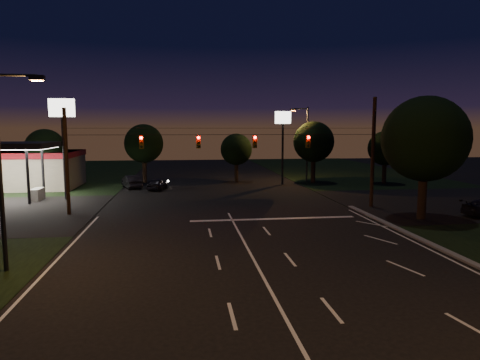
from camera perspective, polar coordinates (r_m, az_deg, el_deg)
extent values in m
plane|color=black|center=(19.58, 2.93, -12.49)|extent=(140.00, 140.00, 0.00)
cube|color=black|center=(41.91, 26.48, -2.73)|extent=(20.00, 16.00, 0.02)
cube|color=silver|center=(14.19, 7.67, -20.40)|extent=(0.14, 40.00, 0.01)
cube|color=silver|center=(31.02, 4.49, -5.18)|extent=(12.00, 0.50, 0.01)
cylinder|color=black|center=(37.13, 17.06, -3.46)|extent=(0.30, 0.30, 9.00)
cylinder|color=black|center=(34.85, -21.82, -4.33)|extent=(0.28, 0.28, 8.00)
cylinder|color=black|center=(33.32, -1.77, 6.06)|extent=(24.00, 0.03, 0.03)
cylinder|color=black|center=(33.32, -1.77, 6.92)|extent=(24.00, 0.02, 0.02)
cube|color=#3F3307|center=(33.30, -13.00, 4.94)|extent=(0.32, 0.26, 1.00)
sphere|color=#FF0705|center=(33.13, -13.04, 5.50)|extent=(0.22, 0.22, 0.22)
sphere|color=black|center=(33.14, -13.03, 4.93)|extent=(0.20, 0.20, 0.20)
sphere|color=black|center=(33.15, -13.01, 4.36)|extent=(0.20, 0.20, 0.20)
cube|color=#3F3307|center=(33.18, -5.56, 5.08)|extent=(0.32, 0.26, 1.00)
sphere|color=#FF0705|center=(33.01, -5.56, 5.64)|extent=(0.22, 0.22, 0.22)
sphere|color=black|center=(33.02, -5.55, 5.07)|extent=(0.20, 0.20, 0.20)
sphere|color=black|center=(33.03, -5.54, 4.50)|extent=(0.20, 0.20, 0.20)
cube|color=#3F3307|center=(33.63, 1.98, 5.13)|extent=(0.32, 0.26, 1.00)
sphere|color=#FF0705|center=(33.46, 2.03, 5.69)|extent=(0.22, 0.22, 0.22)
sphere|color=black|center=(33.47, 2.03, 5.13)|extent=(0.20, 0.20, 0.20)
sphere|color=black|center=(33.49, 2.02, 4.56)|extent=(0.20, 0.20, 0.20)
cube|color=#3F3307|center=(34.61, 9.04, 5.10)|extent=(0.32, 0.26, 1.00)
sphere|color=#FF0705|center=(34.45, 9.13, 5.64)|extent=(0.22, 0.22, 0.22)
sphere|color=black|center=(34.46, 9.12, 5.09)|extent=(0.20, 0.20, 0.20)
sphere|color=black|center=(34.47, 9.11, 4.55)|extent=(0.20, 0.20, 0.20)
cube|color=gray|center=(52.73, -28.26, 1.21)|extent=(14.00, 8.00, 4.00)
cube|color=maroon|center=(52.61, -28.36, 3.05)|extent=(14.20, 8.20, 0.60)
cube|color=gray|center=(42.64, -25.44, -1.77)|extent=(0.80, 2.00, 1.10)
cylinder|color=black|center=(40.53, -26.43, 0.40)|extent=(0.24, 0.24, 4.80)
cylinder|color=black|center=(44.31, -24.78, 0.98)|extent=(0.24, 0.24, 4.80)
cylinder|color=black|center=(41.60, -22.39, 2.62)|extent=(0.24, 0.24, 7.50)
cube|color=white|center=(41.55, -22.68, 8.88)|extent=(2.20, 0.30, 1.60)
cylinder|color=black|center=(49.57, 5.69, 3.43)|extent=(0.24, 0.24, 7.00)
cube|color=white|center=(49.49, 5.75, 8.29)|extent=(1.80, 0.30, 1.40)
cylinder|color=black|center=(21.79, -29.37, 0.75)|extent=(0.20, 0.20, 9.00)
cylinder|color=black|center=(21.50, -27.79, 12.27)|extent=(1.80, 0.12, 0.12)
cube|color=black|center=(21.21, -25.44, 12.21)|extent=(0.60, 0.35, 0.22)
cube|color=orange|center=(21.20, -25.42, 11.89)|extent=(0.45, 0.25, 0.04)
cylinder|color=black|center=(52.35, 8.94, 4.66)|extent=(0.20, 0.20, 9.00)
cylinder|color=black|center=(52.12, 8.07, 9.40)|extent=(1.80, 0.12, 0.12)
cube|color=black|center=(51.88, 7.10, 9.31)|extent=(0.60, 0.35, 0.22)
cube|color=orange|center=(51.87, 7.10, 9.18)|extent=(0.45, 0.25, 0.04)
cylinder|color=black|center=(33.15, 23.14, -1.44)|extent=(0.60, 0.60, 4.00)
sphere|color=black|center=(32.85, 23.46, 5.07)|extent=(6.00, 6.00, 6.00)
sphere|color=black|center=(33.55, 23.93, 4.76)|extent=(4.50, 4.50, 4.50)
sphere|color=black|center=(32.80, 22.27, 4.88)|extent=(4.20, 4.20, 4.20)
cylinder|color=black|center=(50.55, -24.38, 0.64)|extent=(0.49, 0.49, 3.00)
sphere|color=black|center=(50.35, -24.54, 3.83)|extent=(4.20, 4.20, 4.20)
sphere|color=black|center=(50.53, -23.97, 3.72)|extent=(3.15, 3.15, 3.15)
sphere|color=black|center=(50.67, -24.92, 3.72)|extent=(2.94, 2.94, 2.94)
cylinder|color=black|center=(52.57, -12.62, 1.45)|extent=(0.52, 0.52, 3.25)
sphere|color=black|center=(52.37, -12.71, 4.77)|extent=(4.60, 4.60, 4.60)
sphere|color=black|center=(52.68, -12.17, 4.65)|extent=(3.45, 3.45, 3.45)
sphere|color=black|center=(52.65, -13.18, 4.66)|extent=(3.22, 3.22, 3.22)
cylinder|color=black|center=(51.80, -0.49, 1.26)|extent=(0.47, 0.47, 2.75)
sphere|color=black|center=(51.61, -0.50, 4.11)|extent=(3.80, 3.80, 3.80)
sphere|color=black|center=(51.94, -0.12, 4.01)|extent=(2.85, 2.85, 2.85)
sphere|color=black|center=(51.75, -0.94, 4.03)|extent=(2.66, 2.66, 2.66)
cylinder|color=black|center=(51.73, 9.73, 1.51)|extent=(0.53, 0.53, 3.40)
sphere|color=black|center=(51.53, 9.80, 5.05)|extent=(4.80, 4.80, 4.80)
sphere|color=black|center=(52.02, 10.19, 4.90)|extent=(3.60, 3.60, 3.60)
sphere|color=black|center=(51.62, 9.21, 4.94)|extent=(3.36, 3.36, 3.36)
cylinder|color=black|center=(52.88, 18.68, 1.09)|extent=(0.48, 0.48, 2.90)
sphere|color=black|center=(52.69, 18.80, 4.04)|extent=(4.00, 4.00, 4.00)
sphere|color=black|center=(53.14, 19.03, 3.92)|extent=(3.00, 3.00, 3.00)
sphere|color=black|center=(52.70, 18.30, 3.96)|extent=(2.80, 2.80, 2.80)
imported|color=black|center=(46.06, -10.95, -0.53)|extent=(2.27, 3.88, 1.24)
imported|color=black|center=(48.18, -14.24, -0.21)|extent=(2.73, 4.42, 1.37)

